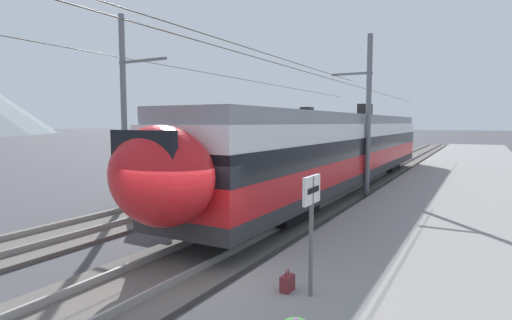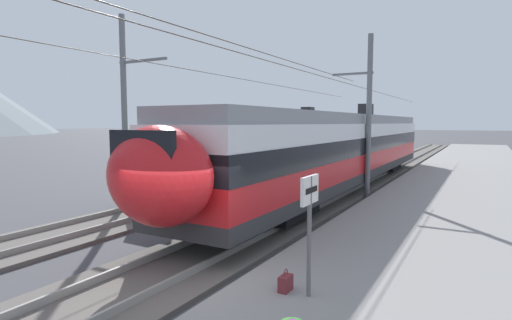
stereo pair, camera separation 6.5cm
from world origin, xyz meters
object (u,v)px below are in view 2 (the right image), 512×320
object	(u,v)px
train_far_track	(284,142)
catenary_mast_mid	(366,113)
train_near_platform	(342,147)
catenary_mast_far_side	(127,106)
platform_sign	(310,208)
handbag_near_sign	(286,283)

from	to	relation	value
train_far_track	catenary_mast_mid	bearing A→B (deg)	-125.76
train_near_platform	catenary_mast_far_side	xyz separation A→B (m)	(-7.44, 6.89, 1.91)
train_far_track	catenary_mast_far_side	xyz separation A→B (m)	(-10.89, 2.06, 1.92)
catenary_mast_far_side	platform_sign	distance (m)	12.02
catenary_mast_far_side	platform_sign	world-z (taller)	catenary_mast_far_side
catenary_mast_mid	train_far_track	bearing A→B (deg)	54.24
train_near_platform	catenary_mast_far_side	bearing A→B (deg)	137.20
train_near_platform	platform_sign	distance (m)	13.49
train_far_track	platform_sign	size ratio (longest dim) A/B	10.72
platform_sign	train_far_track	bearing A→B (deg)	26.95
platform_sign	handbag_near_sign	world-z (taller)	platform_sign
train_near_platform	catenary_mast_far_side	distance (m)	10.32
train_far_track	platform_sign	xyz separation A→B (m)	(-16.46, -8.37, -0.29)
platform_sign	catenary_mast_mid	bearing A→B (deg)	9.89
train_near_platform	catenary_mast_mid	distance (m)	2.45
catenary_mast_far_side	train_near_platform	bearing A→B (deg)	-42.80
catenary_mast_mid	platform_sign	bearing A→B (deg)	-170.11
train_far_track	catenary_mast_far_side	bearing A→B (deg)	169.31
train_far_track	catenary_mast_mid	distance (m)	7.93
train_near_platform	catenary_mast_far_side	size ratio (longest dim) A/B	0.61
train_far_track	train_near_platform	bearing A→B (deg)	-125.54
train_near_platform	handbag_near_sign	bearing A→B (deg)	-166.67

